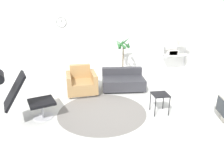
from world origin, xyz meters
The scene contains 9 objects.
ground_plane centered at (0.00, 0.00, 0.00)m, with size 12.00×12.00×0.00m, color silver.
wall_back centered at (0.00, 2.83, 1.40)m, with size 12.00×0.09×2.80m.
round_rug centered at (-0.18, -0.10, 0.00)m, with size 2.10×2.10×0.01m.
lounge_chair centered at (-1.87, -0.27, 0.68)m, with size 1.18×0.84×1.18m.
armchair_red centered at (-0.64, 1.21, 0.28)m, with size 0.91×0.90×0.78m.
couch_low centered at (0.63, 1.35, 0.23)m, with size 1.33×0.96×0.59m.
side_table centered at (1.15, -0.34, 0.41)m, with size 0.37×0.37×0.48m.
potted_plant centered at (0.80, 2.21, 0.70)m, with size 0.58×0.59×1.47m.
shelf_unit centered at (2.82, 2.49, 0.93)m, with size 0.91×0.28×1.77m.
Camera 1 is at (-0.61, -4.34, 2.27)m, focal length 32.00 mm.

